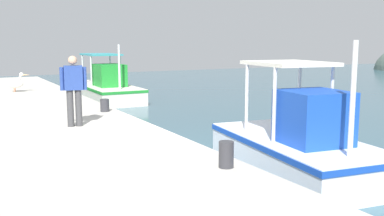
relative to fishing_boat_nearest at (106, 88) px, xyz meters
The scene contains 6 objects.
fishing_boat_nearest is the anchor object (origin of this frame).
fishing_boat_second 14.07m from the fishing_boat_nearest, ahead, with size 4.79×2.69×2.92m.
pelican 4.73m from the fishing_boat_nearest, 69.13° to the right, with size 0.65×0.93×0.82m.
fisherman_standing 11.20m from the fishing_boat_nearest, 21.14° to the right, with size 0.32×0.63×1.75m.
mooring_bollard_nearest 8.91m from the fishing_boat_nearest, 17.44° to the right, with size 0.27×0.27×0.38m, color #333338.
mooring_bollard_second 15.46m from the fishing_boat_nearest, ahead, with size 0.25×0.25×0.44m, color #333338.
Camera 1 is at (9.73, -4.33, 2.89)m, focal length 40.88 mm.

